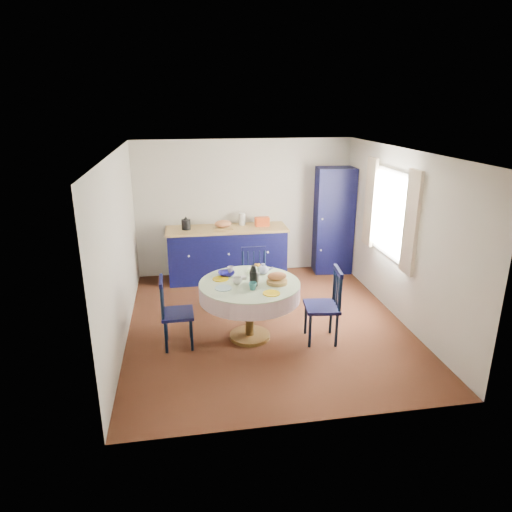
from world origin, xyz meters
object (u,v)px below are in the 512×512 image
at_px(chair_right, 325,305).
at_px(cobalt_bowl, 226,274).
at_px(pantry_cabinet, 333,221).
at_px(mug_b, 253,286).
at_px(kitchen_counter, 227,253).
at_px(dining_table, 250,291).
at_px(mug_a, 237,281).
at_px(mug_d, 231,270).
at_px(chair_left, 174,312).
at_px(mug_c, 264,271).
at_px(chair_far, 255,278).

relative_size(chair_right, cobalt_bowl, 4.49).
distance_m(pantry_cabinet, mug_b, 3.29).
distance_m(kitchen_counter, chair_right, 2.73).
bearing_deg(pantry_cabinet, mug_b, -121.04).
relative_size(pantry_cabinet, chair_right, 1.92).
bearing_deg(dining_table, mug_a, -173.06).
bearing_deg(mug_d, mug_a, -84.33).
bearing_deg(kitchen_counter, mug_d, -93.77).
bearing_deg(pantry_cabinet, dining_table, -123.71).
height_order(chair_left, mug_c, chair_left).
bearing_deg(mug_c, mug_a, -143.83).
height_order(mug_c, mug_d, mug_d).
relative_size(chair_left, mug_b, 9.07).
bearing_deg(cobalt_bowl, chair_left, -154.07).
bearing_deg(chair_far, dining_table, -100.88).
relative_size(mug_a, cobalt_bowl, 0.54).
xyz_separation_m(pantry_cabinet, mug_b, (-1.97, -2.64, -0.12)).
relative_size(dining_table, mug_b, 12.68).
relative_size(chair_left, chair_far, 1.01).
relative_size(dining_table, chair_right, 1.31).
bearing_deg(chair_right, kitchen_counter, -150.44).
bearing_deg(chair_left, kitchen_counter, -23.01).
distance_m(mug_b, cobalt_bowl, 0.62).
relative_size(mug_c, cobalt_bowl, 0.48).
relative_size(chair_far, mug_d, 9.34).
bearing_deg(mug_c, chair_right, -34.67).
bearing_deg(dining_table, mug_d, 118.77).
relative_size(chair_right, mug_c, 9.44).
xyz_separation_m(pantry_cabinet, dining_table, (-1.96, -2.39, -0.30)).
bearing_deg(pantry_cabinet, mug_c, -123.56).
height_order(kitchen_counter, mug_d, kitchen_counter).
bearing_deg(mug_a, mug_d, 95.67).
distance_m(mug_a, mug_c, 0.52).
bearing_deg(chair_right, mug_c, -117.85).
xyz_separation_m(kitchen_counter, mug_a, (-0.10, -2.31, 0.37)).
height_order(dining_table, chair_right, dining_table).
xyz_separation_m(mug_a, cobalt_bowl, (-0.11, 0.33, -0.02)).
relative_size(kitchen_counter, cobalt_bowl, 9.41).
distance_m(chair_left, cobalt_bowl, 0.89).
xyz_separation_m(chair_right, mug_d, (-1.20, 0.62, 0.34)).
distance_m(kitchen_counter, dining_table, 2.30).
bearing_deg(mug_d, dining_table, -61.23).
xyz_separation_m(dining_table, cobalt_bowl, (-0.29, 0.31, 0.15)).
xyz_separation_m(kitchen_counter, chair_right, (1.06, -2.52, 0.03)).
relative_size(mug_a, mug_d, 1.21).
bearing_deg(kitchen_counter, cobalt_bowl, -95.62).
distance_m(dining_table, mug_a, 0.25).
xyz_separation_m(kitchen_counter, mug_c, (0.32, -2.01, 0.37)).
bearing_deg(chair_right, chair_far, -141.23).
bearing_deg(kitchen_counter, chair_left, -111.53).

